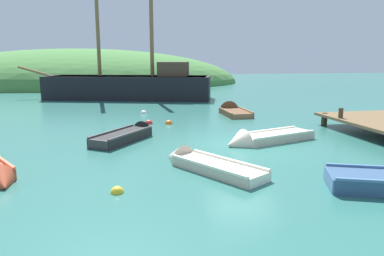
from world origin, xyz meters
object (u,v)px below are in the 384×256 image
(rowboat_outer_right, at_px, (263,140))
(rowboat_center, at_px, (130,136))
(buoy_yellow, at_px, (117,193))
(sailing_ship, at_px, (131,90))
(rowboat_outer_left, at_px, (232,113))
(buoy_white, at_px, (144,114))
(buoy_orange, at_px, (169,124))
(buoy_red, at_px, (149,124))
(rowboat_portside, at_px, (203,165))

(rowboat_outer_right, relative_size, rowboat_center, 1.16)
(rowboat_center, relative_size, buoy_yellow, 10.70)
(sailing_ship, relative_size, rowboat_outer_left, 4.94)
(rowboat_outer_left, xyz_separation_m, buoy_white, (-5.06, 1.17, -0.08))
(sailing_ship, height_order, rowboat_center, sailing_ship)
(rowboat_center, distance_m, buoy_orange, 3.66)
(buoy_orange, distance_m, buoy_red, 0.99)
(rowboat_outer_left, height_order, buoy_red, rowboat_outer_left)
(rowboat_portside, bearing_deg, buoy_white, -26.66)
(sailing_ship, bearing_deg, buoy_red, 108.75)
(buoy_white, xyz_separation_m, buoy_yellow, (-1.50, -12.70, 0.00))
(buoy_orange, relative_size, buoy_red, 0.99)
(rowboat_center, bearing_deg, rowboat_outer_right, -72.25)
(buoy_white, height_order, buoy_red, same)
(rowboat_portside, distance_m, buoy_yellow, 2.93)
(rowboat_center, bearing_deg, rowboat_outer_left, -11.57)
(buoy_white, bearing_deg, buoy_yellow, -96.74)
(sailing_ship, xyz_separation_m, buoy_yellow, (-1.04, -20.76, -0.70))
(rowboat_portside, bearing_deg, buoy_yellow, 90.22)
(rowboat_center, bearing_deg, rowboat_portside, -119.57)
(rowboat_portside, bearing_deg, buoy_orange, -31.69)
(sailing_ship, relative_size, rowboat_center, 4.43)
(rowboat_outer_right, height_order, buoy_white, rowboat_outer_right)
(rowboat_portside, bearing_deg, sailing_ship, -27.40)
(rowboat_outer_left, height_order, buoy_orange, rowboat_outer_left)
(rowboat_portside, xyz_separation_m, buoy_orange, (-0.00, 7.47, -0.08))
(rowboat_outer_left, distance_m, buoy_red, 5.54)
(rowboat_center, relative_size, rowboat_outer_left, 1.12)
(sailing_ship, relative_size, buoy_yellow, 47.38)
(rowboat_outer_left, relative_size, buoy_orange, 8.12)
(rowboat_outer_left, height_order, buoy_white, rowboat_outer_left)
(buoy_orange, height_order, buoy_yellow, buoy_orange)
(sailing_ship, height_order, buoy_white, sailing_ship)
(buoy_white, relative_size, buoy_yellow, 1.19)
(rowboat_center, xyz_separation_m, buoy_orange, (2.00, 3.06, -0.12))
(buoy_white, bearing_deg, sailing_ship, 93.29)
(buoy_white, distance_m, buoy_yellow, 12.78)
(rowboat_outer_left, relative_size, buoy_red, 8.06)
(rowboat_outer_left, distance_m, buoy_yellow, 13.26)
(rowboat_outer_right, bearing_deg, rowboat_portside, 23.57)
(buoy_orange, xyz_separation_m, buoy_yellow, (-2.48, -9.02, 0.00))
(rowboat_portside, relative_size, rowboat_outer_left, 1.15)
(buoy_white, bearing_deg, buoy_orange, -75.03)
(rowboat_outer_right, height_order, rowboat_center, rowboat_outer_right)
(sailing_ship, height_order, rowboat_outer_left, sailing_ship)
(sailing_ship, height_order, buoy_red, sailing_ship)
(rowboat_portside, distance_m, buoy_white, 11.19)
(buoy_orange, bearing_deg, rowboat_outer_left, 31.53)
(sailing_ship, relative_size, rowboat_portside, 4.28)
(rowboat_portside, height_order, buoy_white, rowboat_portside)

